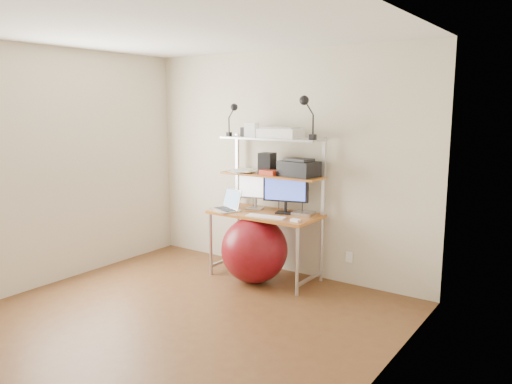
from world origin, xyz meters
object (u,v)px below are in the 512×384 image
(monitor_black, at_px, (286,190))
(laptop, at_px, (229,206))
(printer, at_px, (299,168))
(exercise_ball, at_px, (254,250))
(monitor_silver, at_px, (256,187))

(monitor_black, xyz_separation_m, laptop, (-0.61, -0.23, -0.20))
(printer, xyz_separation_m, exercise_ball, (-0.36, -0.31, -0.88))
(monitor_silver, distance_m, exercise_ball, 0.71)
(monitor_black, height_order, exercise_ball, monitor_black)
(laptop, bearing_deg, monitor_silver, 71.49)
(monitor_silver, distance_m, printer, 0.60)
(laptop, height_order, printer, printer)
(monitor_silver, height_order, laptop, monitor_silver)
(monitor_silver, height_order, printer, printer)
(monitor_silver, xyz_separation_m, printer, (0.55, 0.02, 0.26))
(laptop, xyz_separation_m, printer, (0.75, 0.25, 0.45))
(monitor_silver, distance_m, monitor_black, 0.40)
(laptop, bearing_deg, exercise_ball, 14.70)
(laptop, distance_m, exercise_ball, 0.58)
(laptop, height_order, exercise_ball, laptop)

